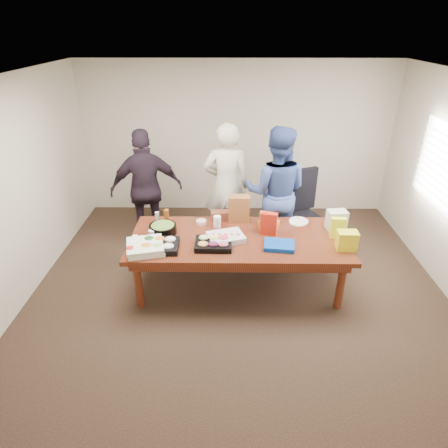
{
  "coord_description": "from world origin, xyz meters",
  "views": [
    {
      "loc": [
        -0.13,
        -4.36,
        3.22
      ],
      "look_at": [
        -0.19,
        0.1,
        0.89
      ],
      "focal_mm": 31.17,
      "sensor_mm": 36.0,
      "label": 1
    }
  ],
  "objects_px": {
    "sheet_cake": "(226,237)",
    "salad_bowl": "(163,229)",
    "conference_table": "(238,262)",
    "person_center": "(227,186)",
    "office_chair": "(301,216)",
    "person_right": "(276,192)"
  },
  "relations": [
    {
      "from": "person_center",
      "to": "person_right",
      "type": "distance_m",
      "value": 0.77
    },
    {
      "from": "office_chair",
      "to": "person_right",
      "type": "distance_m",
      "value": 0.56
    },
    {
      "from": "conference_table",
      "to": "sheet_cake",
      "type": "distance_m",
      "value": 0.45
    },
    {
      "from": "conference_table",
      "to": "salad_bowl",
      "type": "distance_m",
      "value": 1.09
    },
    {
      "from": "office_chair",
      "to": "person_right",
      "type": "xyz_separation_m",
      "value": [
        -0.41,
        0.02,
        0.37
      ]
    },
    {
      "from": "office_chair",
      "to": "person_center",
      "type": "distance_m",
      "value": 1.23
    },
    {
      "from": "conference_table",
      "to": "person_right",
      "type": "relative_size",
      "value": 1.43
    },
    {
      "from": "person_center",
      "to": "person_right",
      "type": "height_order",
      "value": "person_right"
    },
    {
      "from": "office_chair",
      "to": "sheet_cake",
      "type": "distance_m",
      "value": 1.54
    },
    {
      "from": "conference_table",
      "to": "sheet_cake",
      "type": "xyz_separation_m",
      "value": [
        -0.17,
        -0.07,
        0.41
      ]
    },
    {
      "from": "office_chair",
      "to": "salad_bowl",
      "type": "bearing_deg",
      "value": 179.08
    },
    {
      "from": "sheet_cake",
      "to": "salad_bowl",
      "type": "height_order",
      "value": "salad_bowl"
    },
    {
      "from": "sheet_cake",
      "to": "salad_bowl",
      "type": "distance_m",
      "value": 0.85
    },
    {
      "from": "office_chair",
      "to": "salad_bowl",
      "type": "xyz_separation_m",
      "value": [
        -1.97,
        -0.83,
        0.2
      ]
    },
    {
      "from": "conference_table",
      "to": "office_chair",
      "type": "relative_size",
      "value": 2.3
    },
    {
      "from": "conference_table",
      "to": "sheet_cake",
      "type": "relative_size",
      "value": 6.31
    },
    {
      "from": "office_chair",
      "to": "salad_bowl",
      "type": "relative_size",
      "value": 3.42
    },
    {
      "from": "person_right",
      "to": "sheet_cake",
      "type": "bearing_deg",
      "value": 65.18
    },
    {
      "from": "office_chair",
      "to": "person_center",
      "type": "height_order",
      "value": "person_center"
    },
    {
      "from": "conference_table",
      "to": "salad_bowl",
      "type": "bearing_deg",
      "value": 173.49
    },
    {
      "from": "conference_table",
      "to": "person_center",
      "type": "xyz_separation_m",
      "value": [
        -0.17,
        1.22,
        0.6
      ]
    },
    {
      "from": "person_center",
      "to": "salad_bowl",
      "type": "xyz_separation_m",
      "value": [
        -0.83,
        -1.1,
        -0.17
      ]
    }
  ]
}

